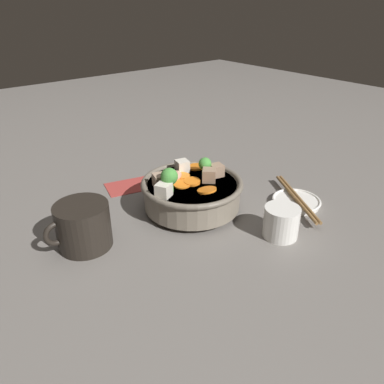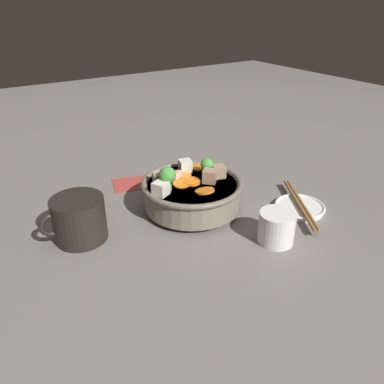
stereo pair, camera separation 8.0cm
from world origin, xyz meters
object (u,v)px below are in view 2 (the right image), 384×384
(dark_mug, at_px, (79,219))
(chopsticks_pair, at_px, (300,204))
(tea_cup, at_px, (277,227))
(stirfry_bowl, at_px, (192,191))
(side_saucer, at_px, (300,207))

(dark_mug, bearing_deg, chopsticks_pair, 160.05)
(tea_cup, xyz_separation_m, dark_mug, (0.30, -0.21, 0.01))
(chopsticks_pair, bearing_deg, tea_cup, 23.57)
(dark_mug, bearing_deg, stirfry_bowl, 174.21)
(dark_mug, bearing_deg, tea_cup, 145.26)
(stirfry_bowl, bearing_deg, side_saucer, 145.61)
(side_saucer, xyz_separation_m, dark_mug, (0.43, -0.16, 0.04))
(dark_mug, height_order, chopsticks_pair, dark_mug)
(side_saucer, bearing_deg, dark_mug, -19.95)
(dark_mug, relative_size, chopsticks_pair, 0.63)
(dark_mug, xyz_separation_m, chopsticks_pair, (-0.43, 0.16, -0.03))
(side_saucer, relative_size, dark_mug, 0.88)
(tea_cup, relative_size, chopsticks_pair, 0.35)
(chopsticks_pair, bearing_deg, dark_mug, -19.95)
(tea_cup, distance_m, dark_mug, 0.37)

